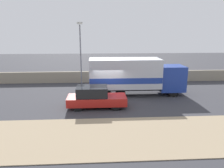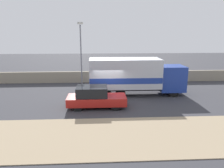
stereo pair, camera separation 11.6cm
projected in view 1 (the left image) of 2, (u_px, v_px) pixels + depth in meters
The scene contains 6 objects.
ground_plane at pixel (109, 101), 18.02m from camera, with size 80.00×80.00×0.00m, color #38383D.
dirt_shoulder_foreground at pixel (114, 136), 12.07m from camera, with size 60.00×4.98×0.04m.
stone_wall_backdrop at pixel (106, 77), 24.79m from camera, with size 60.00×0.35×1.24m.
street_lamp at pixel (81, 49), 23.04m from camera, with size 0.56×0.28×6.57m.
box_truck at pixel (133, 75), 19.58m from camera, with size 8.48×2.45×3.30m.
car_hatchback at pixel (95, 97), 16.48m from camera, with size 4.42×1.80×1.63m.
Camera 1 is at (-0.80, -17.15, 5.66)m, focal length 35.00 mm.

